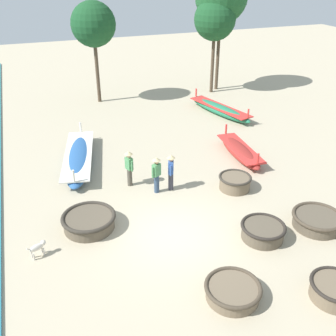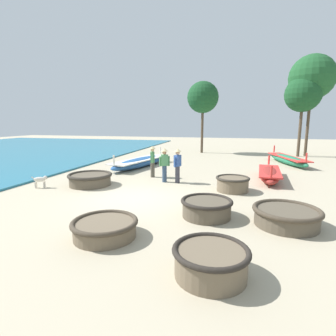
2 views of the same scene
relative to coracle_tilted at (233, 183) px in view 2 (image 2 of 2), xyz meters
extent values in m
plane|color=tan|center=(-3.76, -2.05, -0.34)|extent=(80.00, 80.00, 0.00)
cylinder|color=brown|center=(0.00, 0.00, -0.05)|extent=(1.33, 1.33, 0.57)
torus|color=#332D26|center=(0.00, 0.00, 0.24)|extent=(1.43, 1.43, 0.11)
cylinder|color=brown|center=(-3.13, -5.50, -0.14)|extent=(1.59, 1.59, 0.40)
torus|color=#42382B|center=(-3.13, -5.50, 0.06)|extent=(1.72, 1.72, 0.13)
cylinder|color=brown|center=(-6.48, -0.58, -0.09)|extent=(1.88, 1.88, 0.49)
torus|color=#332D26|center=(-6.48, -0.58, 0.15)|extent=(2.03, 2.03, 0.15)
cylinder|color=brown|center=(1.54, -3.51, -0.11)|extent=(1.76, 1.76, 0.46)
torus|color=#42382B|center=(1.54, -3.51, 0.12)|extent=(1.90, 1.90, 0.14)
cylinder|color=brown|center=(-0.75, -3.39, -0.08)|extent=(1.50, 1.50, 0.51)
torus|color=#28231E|center=(-0.75, -3.39, 0.17)|extent=(1.62, 1.62, 0.12)
cylinder|color=brown|center=(-0.33, -6.58, -0.07)|extent=(1.39, 1.39, 0.53)
torus|color=#28231E|center=(-0.33, -6.58, 0.19)|extent=(1.50, 1.50, 0.11)
ellipsoid|color=#285693|center=(-5.98, 4.83, -0.04)|extent=(2.52, 6.09, 0.60)
cube|color=silver|center=(-5.98, 4.83, 0.15)|extent=(2.46, 5.64, 0.06)
cylinder|color=silver|center=(-5.39, 7.51, 0.48)|extent=(0.10, 0.10, 0.54)
cylinder|color=silver|center=(-6.58, 2.16, 0.48)|extent=(0.10, 0.10, 0.54)
ellipsoid|color=maroon|center=(1.79, 2.68, -0.05)|extent=(1.32, 4.10, 0.57)
cube|color=red|center=(1.79, 2.68, 0.13)|extent=(1.33, 3.78, 0.06)
cylinder|color=red|center=(1.95, 4.53, 0.45)|extent=(0.10, 0.10, 0.52)
cylinder|color=red|center=(1.64, 0.84, 0.45)|extent=(0.10, 0.10, 0.52)
ellipsoid|color=#237551|center=(3.67, 8.55, -0.04)|extent=(2.25, 5.47, 0.59)
cube|color=red|center=(3.67, 8.55, 0.15)|extent=(2.18, 5.06, 0.06)
cylinder|color=red|center=(3.07, 10.96, 0.47)|extent=(0.10, 0.10, 0.53)
cylinder|color=red|center=(4.28, 6.14, 0.47)|extent=(0.10, 0.10, 0.53)
cylinder|color=#383842|center=(-2.63, 0.95, 0.07)|extent=(0.22, 0.22, 0.82)
cube|color=#33569E|center=(-2.63, 0.95, 0.75)|extent=(0.34, 0.40, 0.54)
sphere|color=tan|center=(-2.63, 0.95, 1.13)|extent=(0.20, 0.20, 0.20)
cylinder|color=#33569E|center=(-2.72, 0.74, 0.70)|extent=(0.09, 0.09, 0.48)
cylinder|color=#33569E|center=(-2.54, 1.15, 0.70)|extent=(0.09, 0.09, 0.48)
cone|color=#D1BC84|center=(-2.63, 0.95, 1.26)|extent=(0.36, 0.36, 0.14)
cylinder|color=#2D425B|center=(-3.28, 0.94, 0.07)|extent=(0.22, 0.22, 0.82)
cube|color=#4C8E56|center=(-3.28, 0.94, 0.75)|extent=(0.40, 0.35, 0.54)
sphere|color=#A37556|center=(-3.28, 0.94, 1.13)|extent=(0.20, 0.20, 0.20)
cylinder|color=#4C8E56|center=(-3.48, 0.84, 0.70)|extent=(0.09, 0.09, 0.48)
cylinder|color=#4C8E56|center=(-3.08, 1.04, 0.70)|extent=(0.09, 0.09, 0.48)
cone|color=#D1BC84|center=(-3.28, 0.94, 1.26)|extent=(0.36, 0.36, 0.14)
cylinder|color=#4C473D|center=(-4.21, 1.91, 0.07)|extent=(0.22, 0.22, 0.82)
cube|color=#4C8E56|center=(-4.21, 1.91, 0.75)|extent=(0.32, 0.39, 0.54)
sphere|color=#DBB28E|center=(-4.21, 1.91, 1.13)|extent=(0.20, 0.20, 0.20)
cylinder|color=#4C8E56|center=(-4.14, 1.70, 0.70)|extent=(0.09, 0.09, 0.48)
cylinder|color=#4C8E56|center=(-4.27, 2.12, 0.70)|extent=(0.09, 0.09, 0.48)
cone|color=#D1BC84|center=(-4.21, 1.91, 1.26)|extent=(0.36, 0.36, 0.14)
ellipsoid|color=beige|center=(-8.42, -1.58, 0.05)|extent=(0.56, 0.39, 0.22)
sphere|color=beige|center=(-8.19, -1.48, 0.12)|extent=(0.18, 0.18, 0.18)
cylinder|color=beige|center=(-8.65, -1.68, 0.11)|extent=(0.20, 0.12, 0.16)
cylinder|color=beige|center=(-8.28, -1.44, -0.20)|extent=(0.06, 0.06, 0.28)
cylinder|color=beige|center=(-8.22, -1.57, -0.20)|extent=(0.06, 0.06, 0.28)
cylinder|color=beige|center=(-8.61, -1.59, -0.20)|extent=(0.06, 0.06, 0.28)
cylinder|color=beige|center=(-8.56, -1.72, -0.20)|extent=(0.06, 0.06, 0.28)
cylinder|color=#4C3D2D|center=(5.98, 13.64, 2.30)|extent=(0.24, 0.24, 5.27)
sphere|color=#1E5128|center=(5.98, 13.64, 6.23)|extent=(3.69, 3.69, 3.69)
cylinder|color=#4C3D2D|center=(5.28, 13.07, 1.74)|extent=(0.24, 0.24, 4.16)
sphere|color=#194723|center=(5.28, 13.07, 4.84)|extent=(2.91, 2.91, 2.91)
cylinder|color=#4C3D2D|center=(-3.06, 13.83, 1.74)|extent=(0.24, 0.24, 4.16)
sphere|color=#194723|center=(-3.06, 13.83, 4.84)|extent=(2.91, 2.91, 2.91)
camera|label=1|loc=(-7.93, -12.80, 8.63)|focal=42.00mm
camera|label=2|loc=(0.03, -11.27, 2.61)|focal=28.00mm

